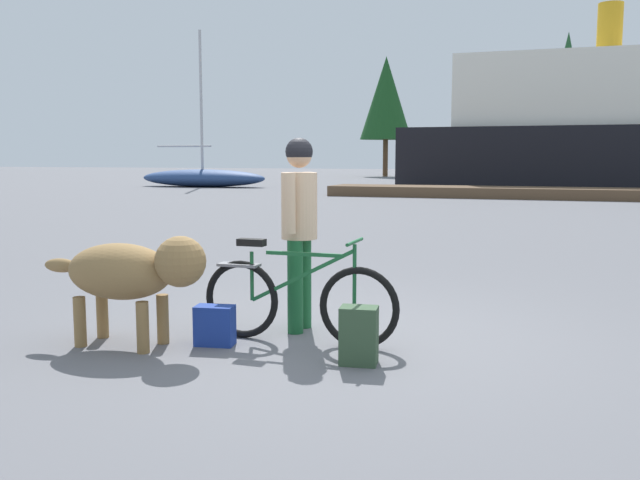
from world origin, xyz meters
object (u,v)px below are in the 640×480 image
Objects in this scene: handbag_pannier at (215,325)px; bicycle at (297,299)px; person_cyclist at (299,215)px; sailboat_moored at (203,177)px; dog at (132,272)px; backpack at (359,336)px.

bicycle is at bearing 25.02° from handbag_pannier.
bicycle is 5.19× the size of handbag_pannier.
person_cyclist reaches higher than handbag_pannier.
sailboat_moored reaches higher than handbag_pannier.
handbag_pannier is (-0.50, -0.70, -0.88)m from person_cyclist.
dog is at bearing -156.94° from bicycle.
dog is (-1.12, -0.94, -0.42)m from person_cyclist.
bicycle reaches higher than handbag_pannier.
sailboat_moored is at bearing 120.26° from backpack.
handbag_pannier is at bearing -125.37° from person_cyclist.
bicycle is 1.14× the size of dog.
dog reaches higher than bicycle.
sailboat_moored is (-15.83, 27.13, 0.28)m from backpack.
sailboat_moored is at bearing 117.07° from dog.
dog reaches higher than handbag_pannier.
sailboat_moored reaches higher than person_cyclist.
bicycle is 0.79m from backpack.
person_cyclist reaches higher than dog.
dog is 3.44× the size of backpack.
bicycle is 0.22× the size of sailboat_moored.
sailboat_moored reaches higher than backpack.
bicycle is 0.80m from person_cyclist.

